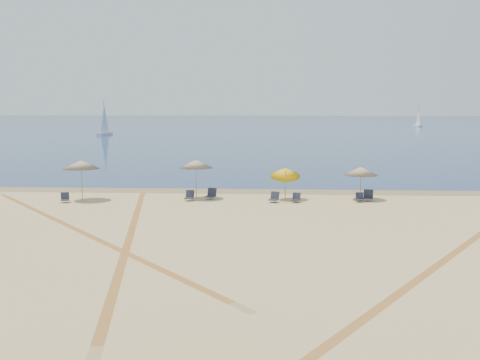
# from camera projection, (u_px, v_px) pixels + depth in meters

# --- Properties ---
(ground) EXTENTS (160.00, 160.00, 0.00)m
(ground) POSITION_uv_depth(u_px,v_px,m) (201.00, 305.00, 17.23)
(ground) COLOR tan
(ground) RESTS_ON ground
(ocean) EXTENTS (500.00, 500.00, 0.00)m
(ocean) POSITION_uv_depth(u_px,v_px,m) (269.00, 122.00, 240.04)
(ocean) COLOR #0C2151
(ocean) RESTS_ON ground
(wet_sand) EXTENTS (500.00, 500.00, 0.00)m
(wet_sand) POSITION_uv_depth(u_px,v_px,m) (243.00, 191.00, 40.99)
(wet_sand) COLOR olive
(wet_sand) RESTS_ON ground
(umbrella_1) EXTENTS (2.35, 2.35, 2.66)m
(umbrella_1) POSITION_uv_depth(u_px,v_px,m) (81.00, 165.00, 36.61)
(umbrella_1) COLOR gray
(umbrella_1) RESTS_ON ground
(umbrella_2) EXTENTS (2.20, 2.20, 2.64)m
(umbrella_2) POSITION_uv_depth(u_px,v_px,m) (196.00, 164.00, 37.32)
(umbrella_2) COLOR gray
(umbrella_2) RESTS_ON ground
(umbrella_3) EXTENTS (1.96, 2.03, 2.37)m
(umbrella_3) POSITION_uv_depth(u_px,v_px,m) (285.00, 172.00, 36.86)
(umbrella_3) COLOR gray
(umbrella_3) RESTS_ON ground
(umbrella_4) EXTENTS (2.19, 2.19, 2.22)m
(umbrella_4) POSITION_uv_depth(u_px,v_px,m) (361.00, 171.00, 36.92)
(umbrella_4) COLOR gray
(umbrella_4) RESTS_ON ground
(chair_1) EXTENTS (0.71, 0.76, 0.62)m
(chair_1) POSITION_uv_depth(u_px,v_px,m) (65.00, 198.00, 35.99)
(chair_1) COLOR black
(chair_1) RESTS_ON ground
(chair_2) EXTENTS (0.60, 0.69, 0.67)m
(chair_2) POSITION_uv_depth(u_px,v_px,m) (190.00, 196.00, 36.68)
(chair_2) COLOR black
(chair_2) RESTS_ON ground
(chair_3) EXTENTS (0.76, 0.83, 0.72)m
(chair_3) POSITION_uv_depth(u_px,v_px,m) (211.00, 194.00, 37.31)
(chair_3) COLOR black
(chair_3) RESTS_ON ground
(chair_4) EXTENTS (0.74, 0.80, 0.66)m
(chair_4) POSITION_uv_depth(u_px,v_px,m) (274.00, 198.00, 36.04)
(chair_4) COLOR black
(chair_4) RESTS_ON ground
(chair_5) EXTENTS (0.64, 0.70, 0.60)m
(chair_5) POSITION_uv_depth(u_px,v_px,m) (296.00, 198.00, 36.00)
(chair_5) COLOR black
(chair_5) RESTS_ON ground
(chair_6) EXTENTS (0.59, 0.66, 0.59)m
(chair_6) POSITION_uv_depth(u_px,v_px,m) (359.00, 198.00, 36.19)
(chair_6) COLOR black
(chair_6) RESTS_ON ground
(chair_7) EXTENTS (0.73, 0.81, 0.72)m
(chair_7) POSITION_uv_depth(u_px,v_px,m) (368.00, 196.00, 36.56)
(chair_7) COLOR black
(chair_7) RESTS_ON ground
(sailboat_0) EXTENTS (2.26, 5.33, 7.71)m
(sailboat_0) POSITION_uv_depth(u_px,v_px,m) (105.00, 124.00, 125.68)
(sailboat_0) COLOR white
(sailboat_0) RESTS_ON ocean
(sailboat_1) EXTENTS (1.80, 5.05, 7.36)m
(sailboat_1) POSITION_uv_depth(u_px,v_px,m) (418.00, 120.00, 181.51)
(sailboat_1) COLOR white
(sailboat_1) RESTS_ON ocean
(tire_tracks) EXTENTS (56.99, 43.68, 0.00)m
(tire_tracks) POSITION_uv_depth(u_px,v_px,m) (207.00, 237.00, 26.37)
(tire_tracks) COLOR tan
(tire_tracks) RESTS_ON ground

